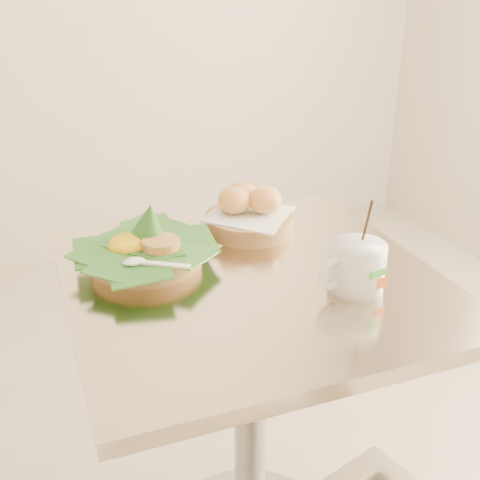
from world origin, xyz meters
name	(u,v)px	position (x,y,z in m)	size (l,w,h in m)	color
cafe_table	(251,369)	(0.16, -0.02, 0.53)	(0.71, 0.71, 0.75)	gray
rice_basket	(145,247)	(-0.01, 0.11, 0.79)	(0.28, 0.28, 0.14)	#A37446
bread_basket	(248,213)	(0.24, 0.19, 0.79)	(0.24, 0.24, 0.10)	#A37446
coffee_mug	(356,266)	(0.32, -0.13, 0.80)	(0.14, 0.11, 0.18)	white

